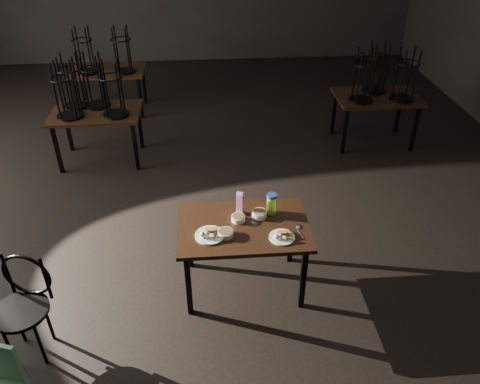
{
  "coord_description": "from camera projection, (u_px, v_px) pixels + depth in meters",
  "views": [
    {
      "loc": [
        0.46,
        -4.42,
        3.38
      ],
      "look_at": [
        0.76,
        -0.66,
        0.85
      ],
      "focal_mm": 35.0,
      "sensor_mm": 36.0,
      "label": 1
    }
  ],
  "objects": [
    {
      "name": "bowl_far",
      "position": [
        259.0,
        214.0,
        4.36
      ],
      "size": [
        0.14,
        0.14,
        0.06
      ],
      "color": "white",
      "rests_on": "main_table"
    },
    {
      "name": "water_bottle",
      "position": [
        271.0,
        204.0,
        4.36
      ],
      "size": [
        0.11,
        0.11,
        0.21
      ],
      "color": "#A8ED45",
      "rests_on": "main_table"
    },
    {
      "name": "bowl_near",
      "position": [
        238.0,
        218.0,
        4.31
      ],
      "size": [
        0.13,
        0.13,
        0.05
      ],
      "color": "white",
      "rests_on": "main_table"
    },
    {
      "name": "main_table",
      "position": [
        243.0,
        232.0,
        4.31
      ],
      "size": [
        1.2,
        0.8,
        0.75
      ],
      "color": "black",
      "rests_on": "ground"
    },
    {
      "name": "plate_right",
      "position": [
        282.0,
        236.0,
        4.11
      ],
      "size": [
        0.23,
        0.23,
        0.07
      ],
      "color": "white",
      "rests_on": "main_table"
    },
    {
      "name": "juice_carton",
      "position": [
        240.0,
        204.0,
        4.35
      ],
      "size": [
        0.08,
        0.08,
        0.25
      ],
      "color": "#861870",
      "rests_on": "main_table"
    },
    {
      "name": "bg_table_far",
      "position": [
        108.0,
        70.0,
        7.72
      ],
      "size": [
        1.2,
        0.8,
        1.48
      ],
      "color": "black",
      "rests_on": "ground"
    },
    {
      "name": "room",
      "position": [
        144.0,
        19.0,
        4.22
      ],
      "size": [
        12.0,
        12.04,
        3.22
      ],
      "color": "black",
      "rests_on": "ground"
    },
    {
      "name": "bentwood_chair",
      "position": [
        24.0,
        300.0,
        3.78
      ],
      "size": [
        0.48,
        0.47,
        0.93
      ],
      "rotation": [
        0.0,
        0.0,
        -0.24
      ],
      "color": "black",
      "rests_on": "ground"
    },
    {
      "name": "bg_table_left",
      "position": [
        93.0,
        108.0,
        6.33
      ],
      "size": [
        1.2,
        0.8,
        1.48
      ],
      "color": "black",
      "rests_on": "ground"
    },
    {
      "name": "spoon",
      "position": [
        299.0,
        228.0,
        4.23
      ],
      "size": [
        0.05,
        0.21,
        0.01
      ],
      "color": "silver",
      "rests_on": "main_table"
    },
    {
      "name": "bowl_big",
      "position": [
        226.0,
        233.0,
        4.13
      ],
      "size": [
        0.14,
        0.14,
        0.05
      ],
      "color": "white",
      "rests_on": "main_table"
    },
    {
      "name": "bg_table_right",
      "position": [
        378.0,
        94.0,
        6.78
      ],
      "size": [
        1.2,
        0.8,
        1.48
      ],
      "color": "black",
      "rests_on": "ground"
    },
    {
      "name": "plate_left",
      "position": [
        210.0,
        234.0,
        4.13
      ],
      "size": [
        0.27,
        0.27,
        0.09
      ],
      "color": "white",
      "rests_on": "main_table"
    }
  ]
}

